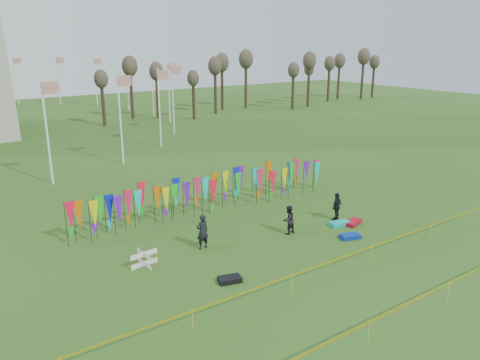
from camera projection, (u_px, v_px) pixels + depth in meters
ground at (301, 265)px, 23.17m from camera, size 160.00×160.00×0.00m
banner_row at (212, 189)px, 29.89m from camera, size 18.64×0.64×2.40m
caution_tape_near at (323, 265)px, 21.45m from camera, size 26.00×0.02×0.90m
caution_tape_far at (402, 307)px, 18.06m from camera, size 26.00×0.02×0.90m
tree_line at (268, 69)px, 73.47m from camera, size 53.92×1.92×7.84m
box_kite at (144, 259)px, 22.87m from camera, size 0.72×0.72×0.80m
person_left at (202, 232)px, 24.73m from camera, size 0.71×0.53×1.91m
person_mid at (288, 220)px, 26.66m from camera, size 0.88×0.61×1.68m
person_right at (337, 206)px, 28.69m from camera, size 1.15×0.86×1.74m
kite_bag_turquoise at (340, 224)px, 28.01m from camera, size 1.28×0.80×0.24m
kite_bag_blue at (350, 236)px, 26.20m from camera, size 1.25×0.90×0.24m
kite_bag_red at (353, 222)px, 28.20m from camera, size 1.38×0.94×0.23m
kite_bag_black at (230, 279)px, 21.50m from camera, size 1.17×0.86×0.24m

